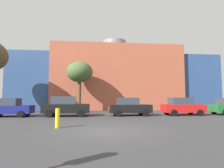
# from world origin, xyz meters

# --- Properties ---
(ground_plane) EXTENTS (200.00, 200.00, 0.00)m
(ground_plane) POSITION_xyz_m (0.00, 0.00, 0.00)
(ground_plane) COLOR #38383A
(building_backdrop) EXTENTS (31.62, 11.83, 11.64)m
(building_backdrop) POSITION_xyz_m (2.95, 21.68, 4.67)
(building_backdrop) COLOR #B2563D
(building_backdrop) RESTS_ON ground_plane
(parked_car_0) EXTENTS (3.90, 1.92, 1.69)m
(parked_car_0) POSITION_xyz_m (-8.30, 8.11, 0.84)
(parked_car_0) COLOR navy
(parked_car_0) RESTS_ON ground_plane
(parked_car_1) EXTENTS (4.30, 2.11, 1.86)m
(parked_car_1) POSITION_xyz_m (-3.21, 8.11, 0.93)
(parked_car_1) COLOR black
(parked_car_1) RESTS_ON ground_plane
(parked_car_2) EXTENTS (4.03, 1.98, 1.75)m
(parked_car_2) POSITION_xyz_m (2.88, 8.11, 0.87)
(parked_car_2) COLOR black
(parked_car_2) RESTS_ON ground_plane
(parked_car_3) EXTENTS (4.05, 1.99, 1.76)m
(parked_car_3) POSITION_xyz_m (8.26, 8.11, 0.87)
(parked_car_3) COLOR red
(parked_car_3) RESTS_ON ground_plane
(bare_tree_0) EXTENTS (3.27, 3.27, 6.31)m
(bare_tree_0) POSITION_xyz_m (-2.39, 13.57, 4.94)
(bare_tree_0) COLOR brown
(bare_tree_0) RESTS_ON ground_plane
(bollard_yellow_0) EXTENTS (0.24, 0.24, 1.11)m
(bollard_yellow_0) POSITION_xyz_m (-2.64, 1.09, 0.56)
(bollard_yellow_0) COLOR yellow
(bollard_yellow_0) RESTS_ON ground_plane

